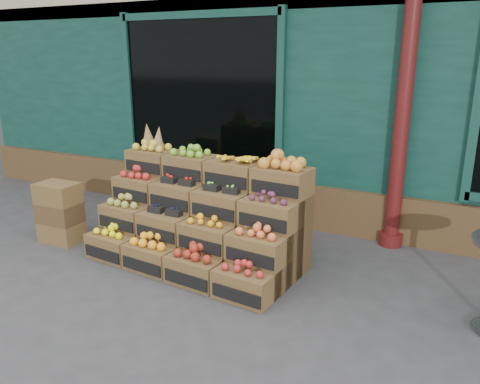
% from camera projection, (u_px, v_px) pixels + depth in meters
% --- Properties ---
extents(ground, '(60.00, 60.00, 0.00)m').
position_uv_depth(ground, '(226.00, 296.00, 4.57)').
color(ground, '#373739').
rests_on(ground, ground).
extents(shop_facade, '(12.00, 6.24, 4.80)m').
position_uv_depth(shop_facade, '(364.00, 46.00, 8.25)').
color(shop_facade, '#10362E').
rests_on(shop_facade, ground).
extents(crate_display, '(2.44, 1.33, 1.47)m').
position_uv_depth(crate_display, '(200.00, 222.00, 5.27)').
color(crate_display, brown).
rests_on(crate_display, ground).
extents(spare_crates, '(0.51, 0.36, 0.75)m').
position_uv_depth(spare_crates, '(60.00, 213.00, 5.81)').
color(spare_crates, brown).
rests_on(spare_crates, ground).
extents(shopkeeper, '(0.82, 0.55, 2.21)m').
position_uv_depth(shopkeeper, '(248.00, 133.00, 7.13)').
color(shopkeeper, '#1B5F1D').
rests_on(shopkeeper, ground).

